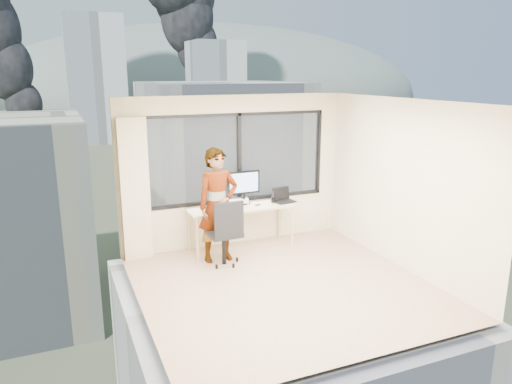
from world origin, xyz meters
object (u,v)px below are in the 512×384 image
handbag (278,193)px  desk (241,227)px  person (218,205)px  monitor (244,187)px  laptop (285,196)px  chair (224,231)px  game_console (238,201)px

handbag → desk: bearing=-159.6°
person → handbag: person is taller
monitor → handbag: (0.69, 0.08, -0.20)m
person → monitor: bearing=35.5°
laptop → handbag: bearing=81.2°
person → laptop: size_ratio=4.89×
chair → person: bearing=91.9°
desk → handbag: (0.80, 0.23, 0.47)m
chair → laptop: chair is taller
chair → game_console: size_ratio=3.23×
handbag → game_console: bearing=-174.4°
chair → person: person is taller
person → game_console: person is taller
chair → person: 0.42m
monitor → game_console: size_ratio=1.72×
chair → person: (-0.02, 0.21, 0.37)m
desk → chair: chair is taller
chair → handbag: 1.57m
person → game_console: bearing=42.5°
person → monitor: 0.83m
chair → handbag: size_ratio=4.53×
desk → handbag: size_ratio=7.46×
game_console → laptop: 0.82m
person → handbag: size_ratio=7.60×
person → handbag: 1.46m
desk → chair: (-0.51, -0.57, 0.17)m
desk → laptop: (0.80, -0.06, 0.49)m
person → laptop: (1.33, 0.31, -0.05)m
game_console → laptop: laptop is taller
desk → handbag: bearing=16.1°
desk → monitor: monitor is taller
chair → handbag: bearing=28.7°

